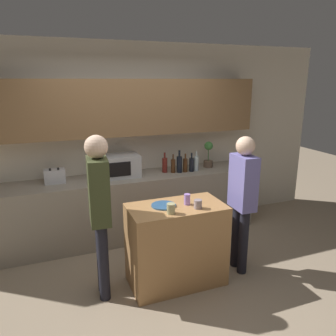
{
  "coord_description": "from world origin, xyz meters",
  "views": [
    {
      "loc": [
        -1.09,
        -2.85,
        2.19
      ],
      "look_at": [
        0.14,
        0.38,
        1.25
      ],
      "focal_mm": 35.0,
      "sensor_mm": 36.0,
      "label": 1
    }
  ],
  "objects_px": {
    "bottle_4": "(191,164)",
    "cup_2": "(187,199)",
    "cup_0": "(198,204)",
    "person_center": "(242,194)",
    "bottle_2": "(179,164)",
    "bottle_3": "(185,165)",
    "microwave": "(120,166)",
    "bottle_1": "(173,166)",
    "person_left": "(99,204)",
    "bottle_0": "(165,165)",
    "bottle_5": "(196,163)",
    "toaster": "(55,176)",
    "cup_1": "(171,209)",
    "plate_on_island": "(164,205)",
    "potted_plant": "(208,154)"
  },
  "relations": [
    {
      "from": "bottle_4",
      "to": "cup_2",
      "type": "distance_m",
      "value": 1.34
    },
    {
      "from": "cup_0",
      "to": "person_center",
      "type": "xyz_separation_m",
      "value": [
        0.61,
        0.11,
        -0.0
      ]
    },
    {
      "from": "bottle_2",
      "to": "bottle_3",
      "type": "relative_size",
      "value": 1.2
    },
    {
      "from": "bottle_3",
      "to": "cup_0",
      "type": "relative_size",
      "value": 2.94
    },
    {
      "from": "microwave",
      "to": "bottle_1",
      "type": "relative_size",
      "value": 1.94
    },
    {
      "from": "person_left",
      "to": "person_center",
      "type": "relative_size",
      "value": 1.06
    },
    {
      "from": "bottle_4",
      "to": "cup_0",
      "type": "relative_size",
      "value": 2.99
    },
    {
      "from": "bottle_0",
      "to": "bottle_5",
      "type": "bearing_deg",
      "value": -9.8
    },
    {
      "from": "toaster",
      "to": "bottle_4",
      "type": "bearing_deg",
      "value": -3.98
    },
    {
      "from": "bottle_1",
      "to": "cup_2",
      "type": "relative_size",
      "value": 2.32
    },
    {
      "from": "bottle_4",
      "to": "cup_1",
      "type": "relative_size",
      "value": 2.64
    },
    {
      "from": "microwave",
      "to": "bottle_4",
      "type": "relative_size",
      "value": 1.89
    },
    {
      "from": "plate_on_island",
      "to": "person_center",
      "type": "xyz_separation_m",
      "value": [
        0.92,
        -0.07,
        0.04
      ]
    },
    {
      "from": "plate_on_island",
      "to": "cup_2",
      "type": "relative_size",
      "value": 2.25
    },
    {
      "from": "bottle_2",
      "to": "person_left",
      "type": "relative_size",
      "value": 0.19
    },
    {
      "from": "person_left",
      "to": "cup_2",
      "type": "bearing_deg",
      "value": 90.39
    },
    {
      "from": "toaster",
      "to": "bottle_2",
      "type": "height_order",
      "value": "bottle_2"
    },
    {
      "from": "bottle_4",
      "to": "plate_on_island",
      "type": "xyz_separation_m",
      "value": [
        -0.86,
        -1.15,
        -0.09
      ]
    },
    {
      "from": "bottle_2",
      "to": "microwave",
      "type": "bearing_deg",
      "value": 172.0
    },
    {
      "from": "cup_0",
      "to": "microwave",
      "type": "bearing_deg",
      "value": 108.24
    },
    {
      "from": "bottle_4",
      "to": "bottle_5",
      "type": "distance_m",
      "value": 0.08
    },
    {
      "from": "toaster",
      "to": "cup_2",
      "type": "height_order",
      "value": "toaster"
    },
    {
      "from": "potted_plant",
      "to": "cup_0",
      "type": "xyz_separation_m",
      "value": [
        -0.89,
        -1.47,
        -0.14
      ]
    },
    {
      "from": "bottle_0",
      "to": "plate_on_island",
      "type": "height_order",
      "value": "bottle_0"
    },
    {
      "from": "person_left",
      "to": "toaster",
      "type": "bearing_deg",
      "value": -159.53
    },
    {
      "from": "bottle_4",
      "to": "person_left",
      "type": "height_order",
      "value": "person_left"
    },
    {
      "from": "toaster",
      "to": "bottle_0",
      "type": "relative_size",
      "value": 0.9
    },
    {
      "from": "person_center",
      "to": "bottle_1",
      "type": "bearing_deg",
      "value": 17.26
    },
    {
      "from": "bottle_1",
      "to": "person_center",
      "type": "height_order",
      "value": "person_center"
    },
    {
      "from": "cup_2",
      "to": "person_left",
      "type": "relative_size",
      "value": 0.07
    },
    {
      "from": "cup_0",
      "to": "person_left",
      "type": "xyz_separation_m",
      "value": [
        -0.97,
        0.2,
        0.06
      ]
    },
    {
      "from": "bottle_2",
      "to": "bottle_0",
      "type": "bearing_deg",
      "value": 156.32
    },
    {
      "from": "bottle_2",
      "to": "bottle_5",
      "type": "relative_size",
      "value": 1.13
    },
    {
      "from": "potted_plant",
      "to": "bottle_3",
      "type": "height_order",
      "value": "potted_plant"
    },
    {
      "from": "potted_plant",
      "to": "person_center",
      "type": "relative_size",
      "value": 0.25
    },
    {
      "from": "microwave",
      "to": "bottle_5",
      "type": "distance_m",
      "value": 1.12
    },
    {
      "from": "bottle_1",
      "to": "bottle_3",
      "type": "height_order",
      "value": "bottle_3"
    },
    {
      "from": "microwave",
      "to": "plate_on_island",
      "type": "xyz_separation_m",
      "value": [
        0.17,
        -1.28,
        -0.13
      ]
    },
    {
      "from": "bottle_2",
      "to": "cup_2",
      "type": "bearing_deg",
      "value": -109.11
    },
    {
      "from": "toaster",
      "to": "bottle_5",
      "type": "bearing_deg",
      "value": -3.36
    },
    {
      "from": "bottle_5",
      "to": "microwave",
      "type": "bearing_deg",
      "value": 174.15
    },
    {
      "from": "potted_plant",
      "to": "toaster",
      "type": "bearing_deg",
      "value": 180.0
    },
    {
      "from": "person_left",
      "to": "potted_plant",
      "type": "bearing_deg",
      "value": 128.58
    },
    {
      "from": "bottle_0",
      "to": "person_left",
      "type": "distance_m",
      "value": 1.67
    },
    {
      "from": "potted_plant",
      "to": "bottle_2",
      "type": "bearing_deg",
      "value": -167.23
    },
    {
      "from": "bottle_2",
      "to": "cup_2",
      "type": "distance_m",
      "value": 1.28
    },
    {
      "from": "bottle_2",
      "to": "toaster",
      "type": "bearing_deg",
      "value": 175.96
    },
    {
      "from": "bottle_1",
      "to": "cup_0",
      "type": "height_order",
      "value": "bottle_1"
    },
    {
      "from": "bottle_0",
      "to": "bottle_3",
      "type": "height_order",
      "value": "bottle_0"
    },
    {
      "from": "bottle_2",
      "to": "bottle_1",
      "type": "bearing_deg",
      "value": 165.76
    }
  ]
}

